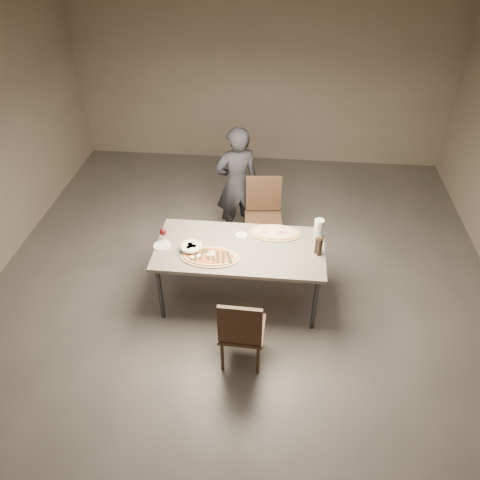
# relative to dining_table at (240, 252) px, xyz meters

# --- Properties ---
(room) EXTENTS (7.00, 7.00, 7.00)m
(room) POSITION_rel_dining_table_xyz_m (0.00, 0.00, 0.71)
(room) COLOR #5E5851
(room) RESTS_ON ground
(dining_table) EXTENTS (1.80, 0.90, 0.75)m
(dining_table) POSITION_rel_dining_table_xyz_m (0.00, 0.00, 0.00)
(dining_table) COLOR slate
(dining_table) RESTS_ON ground
(zucchini_pizza) EXTENTS (0.62, 0.34, 0.05)m
(zucchini_pizza) POSITION_rel_dining_table_xyz_m (-0.29, -0.20, 0.07)
(zucchini_pizza) COLOR tan
(zucchini_pizza) RESTS_ON dining_table
(ham_pizza) EXTENTS (0.57, 0.32, 0.04)m
(ham_pizza) POSITION_rel_dining_table_xyz_m (0.36, 0.28, 0.07)
(ham_pizza) COLOR tan
(ham_pizza) RESTS_ON dining_table
(bread_basket) EXTENTS (0.23, 0.23, 0.08)m
(bread_basket) POSITION_rel_dining_table_xyz_m (-0.50, -0.11, 0.11)
(bread_basket) COLOR beige
(bread_basket) RESTS_ON dining_table
(oil_dish) EXTENTS (0.13, 0.13, 0.02)m
(oil_dish) POSITION_rel_dining_table_xyz_m (-0.01, 0.20, 0.07)
(oil_dish) COLOR white
(oil_dish) RESTS_ON dining_table
(pepper_mill_left) EXTENTS (0.06, 0.06, 0.23)m
(pepper_mill_left) POSITION_rel_dining_table_xyz_m (0.83, -0.04, 0.17)
(pepper_mill_left) COLOR black
(pepper_mill_left) RESTS_ON dining_table
(pepper_mill_right) EXTENTS (0.05, 0.05, 0.21)m
(pepper_mill_right) POSITION_rel_dining_table_xyz_m (0.81, -0.01, 0.15)
(pepper_mill_right) COLOR black
(pepper_mill_right) RESTS_ON dining_table
(carafe) EXTENTS (0.11, 0.11, 0.22)m
(carafe) POSITION_rel_dining_table_xyz_m (0.83, 0.28, 0.17)
(carafe) COLOR silver
(carafe) RESTS_ON dining_table
(wine_glass) EXTENTS (0.07, 0.07, 0.16)m
(wine_glass) POSITION_rel_dining_table_xyz_m (-0.83, 0.03, 0.17)
(wine_glass) COLOR silver
(wine_glass) RESTS_ON dining_table
(side_plate) EXTENTS (0.19, 0.19, 0.01)m
(side_plate) POSITION_rel_dining_table_xyz_m (-0.83, -0.06, 0.06)
(side_plate) COLOR white
(side_plate) RESTS_ON dining_table
(chair_near) EXTENTS (0.44, 0.44, 0.90)m
(chair_near) POSITION_rel_dining_table_xyz_m (0.10, -0.92, -0.19)
(chair_near) COLOR #412A1B
(chair_near) RESTS_ON ground
(chair_far) EXTENTS (0.51, 0.51, 0.98)m
(chair_far) POSITION_rel_dining_table_xyz_m (0.20, 1.02, -0.14)
(chair_far) COLOR #412A1B
(chair_far) RESTS_ON ground
(diner) EXTENTS (0.67, 0.56, 1.56)m
(diner) POSITION_rel_dining_table_xyz_m (-0.17, 1.26, 0.09)
(diner) COLOR black
(diner) RESTS_ON ground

